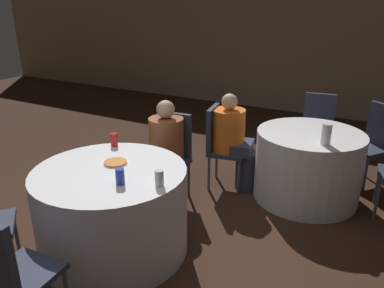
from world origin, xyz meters
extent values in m
plane|color=#382319|center=(0.00, 0.00, 0.00)|extent=(16.00, 16.00, 0.00)
cube|color=gray|center=(0.00, 5.08, 1.40)|extent=(16.00, 0.06, 2.80)
cylinder|color=silver|center=(-0.25, -0.03, 0.37)|extent=(1.24, 1.24, 0.75)
cylinder|color=white|center=(0.96, 1.70, 0.37)|extent=(1.10, 1.10, 0.75)
cube|color=#2D3347|center=(-0.31, 0.91, 0.43)|extent=(0.43, 0.43, 0.04)
cube|color=#2D3347|center=(-0.33, 1.09, 0.69)|extent=(0.38, 0.08, 0.48)
cylinder|color=#4C4C51|center=(-0.13, 0.76, 0.20)|extent=(0.03, 0.03, 0.41)
cylinder|color=#4C4C51|center=(-0.47, 0.73, 0.20)|extent=(0.03, 0.03, 0.41)
cylinder|color=#4C4C51|center=(-0.16, 1.10, 0.20)|extent=(0.03, 0.03, 0.41)
cylinder|color=#4C4C51|center=(-0.49, 1.07, 0.20)|extent=(0.03, 0.03, 0.41)
cube|color=#2D3347|center=(-0.16, -0.96, 0.43)|extent=(0.43, 0.43, 0.04)
cylinder|color=#4C4C51|center=(-0.35, -0.81, 0.20)|extent=(0.03, 0.03, 0.41)
cylinder|color=#4C4C51|center=(-0.88, -0.50, 0.20)|extent=(0.03, 0.03, 0.41)
cylinder|color=#4C4C51|center=(-0.62, -0.72, 0.20)|extent=(0.03, 0.03, 0.41)
cube|color=#2D3347|center=(0.85, 2.57, 0.43)|extent=(0.45, 0.45, 0.04)
cube|color=#2D3347|center=(0.83, 2.75, 0.69)|extent=(0.38, 0.10, 0.48)
cylinder|color=#4C4C51|center=(1.04, 2.42, 0.20)|extent=(0.03, 0.03, 0.41)
cylinder|color=#4C4C51|center=(0.70, 2.38, 0.20)|extent=(0.03, 0.03, 0.41)
cylinder|color=#4C4C51|center=(1.00, 2.76, 0.20)|extent=(0.03, 0.03, 0.41)
cylinder|color=#4C4C51|center=(0.66, 2.72, 0.20)|extent=(0.03, 0.03, 0.41)
cube|color=#2D3347|center=(0.10, 1.54, 0.43)|extent=(0.47, 0.47, 0.04)
cube|color=#2D3347|center=(-0.08, 1.51, 0.69)|extent=(0.12, 0.38, 0.48)
cylinder|color=#4C4C51|center=(0.24, 1.74, 0.20)|extent=(0.03, 0.03, 0.41)
cylinder|color=#4C4C51|center=(0.30, 1.40, 0.20)|extent=(0.03, 0.03, 0.41)
cylinder|color=#4C4C51|center=(-0.10, 1.68, 0.20)|extent=(0.03, 0.03, 0.41)
cylinder|color=#4C4C51|center=(-0.04, 1.34, 0.20)|extent=(0.03, 0.03, 0.41)
cube|color=#2D3347|center=(1.47, 2.41, 0.43)|extent=(0.56, 0.56, 0.04)
cube|color=#2D3347|center=(1.58, 2.55, 0.69)|extent=(0.34, 0.26, 0.48)
cylinder|color=#4C4C51|center=(1.51, 2.17, 0.20)|extent=(0.03, 0.03, 0.41)
cylinder|color=#4C4C51|center=(1.23, 2.37, 0.20)|extent=(0.03, 0.03, 0.41)
cylinder|color=#4C4C51|center=(1.43, 2.64, 0.20)|extent=(0.03, 0.03, 0.41)
cylinder|color=#4C4C51|center=(1.67, 1.58, 0.20)|extent=(0.03, 0.03, 0.41)
cylinder|color=#4C4C51|center=(1.64, 1.92, 0.20)|extent=(0.03, 0.03, 0.41)
cylinder|color=#282828|center=(-0.30, 0.70, 0.22)|extent=(0.24, 0.24, 0.45)
cube|color=#282828|center=(-0.31, 0.80, 0.50)|extent=(0.36, 0.34, 0.12)
cylinder|color=brown|center=(-0.31, 0.91, 0.68)|extent=(0.35, 0.35, 0.47)
sphere|color=tan|center=(-0.31, 0.91, 1.01)|extent=(0.18, 0.18, 0.18)
cylinder|color=#33384C|center=(0.32, 1.58, 0.22)|extent=(0.24, 0.24, 0.45)
cube|color=#33384C|center=(0.21, 1.56, 0.50)|extent=(0.38, 0.40, 0.12)
cylinder|color=orange|center=(0.10, 1.54, 0.68)|extent=(0.36, 0.36, 0.47)
sphere|color=#DBB293|center=(0.10, 1.54, 1.00)|extent=(0.18, 0.18, 0.18)
cylinder|color=white|center=(-0.29, 0.10, 0.75)|extent=(0.22, 0.22, 0.01)
cylinder|color=orange|center=(-0.29, 0.10, 0.76)|extent=(0.19, 0.19, 0.01)
cylinder|color=red|center=(-0.57, 0.42, 0.81)|extent=(0.07, 0.07, 0.12)
cylinder|color=silver|center=(0.26, -0.06, 0.81)|extent=(0.07, 0.07, 0.12)
cylinder|color=#1E38A5|center=(-0.01, -0.17, 0.81)|extent=(0.07, 0.07, 0.12)
cylinder|color=white|center=(1.15, 1.41, 0.85)|extent=(0.09, 0.09, 0.20)
camera|label=1|loc=(1.66, -2.08, 2.00)|focal=35.00mm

